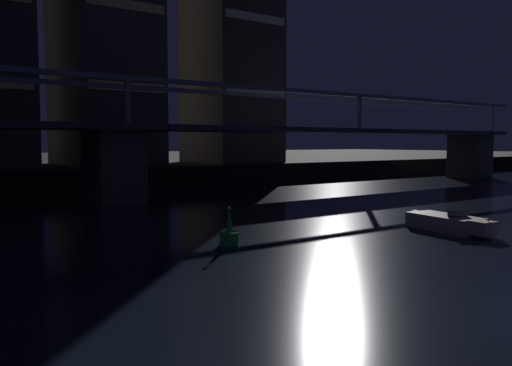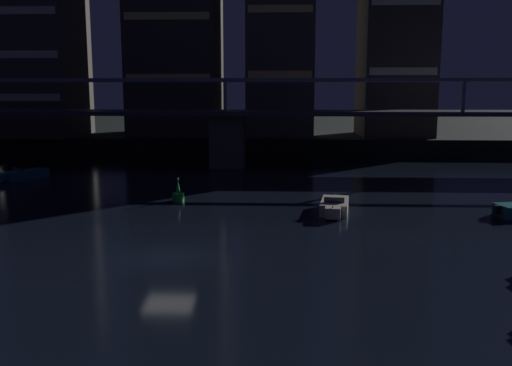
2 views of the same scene
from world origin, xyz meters
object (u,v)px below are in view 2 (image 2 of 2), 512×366
at_px(tower_west_low, 45,36).
at_px(river_bridge, 228,124).
at_px(speedboat_near_center, 334,206).
at_px(channel_buoy, 178,195).
at_px(speedboat_mid_left, 23,175).

bearing_deg(tower_west_low, river_bridge, -27.09).
bearing_deg(river_bridge, speedboat_near_center, -67.76).
bearing_deg(tower_west_low, channel_buoy, -54.70).
distance_m(speedboat_near_center, speedboat_mid_left, 30.58).
bearing_deg(channel_buoy, tower_west_low, 125.30).
xyz_separation_m(river_bridge, speedboat_mid_left, (-18.27, -9.66, -4.16)).
distance_m(tower_west_low, channel_buoy, 41.65).
bearing_deg(tower_west_low, speedboat_near_center, -46.23).
distance_m(river_bridge, channel_buoy, 19.81).
bearing_deg(speedboat_mid_left, channel_buoy, -30.61).
height_order(speedboat_near_center, speedboat_mid_left, same).
xyz_separation_m(river_bridge, speedboat_near_center, (9.33, -22.82, -4.16)).
height_order(river_bridge, channel_buoy, river_bridge).
height_order(river_bridge, speedboat_near_center, river_bridge).
distance_m(speedboat_near_center, channel_buoy, 11.89).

